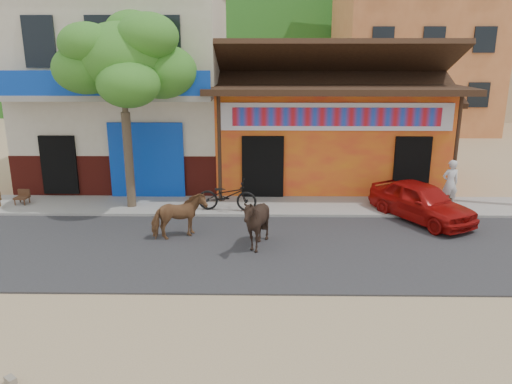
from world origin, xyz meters
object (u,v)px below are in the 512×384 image
cow_tan (179,216)px  red_car (421,201)px  pedestrian (450,183)px  tree (125,112)px  cow_dark (256,223)px  cafe_chair_left (21,191)px  scooter (227,195)px

cow_tan → red_car: (6.95, 1.59, -0.03)m
pedestrian → tree: bearing=-8.7°
cow_dark → pedestrian: size_ratio=0.94×
red_car → cafe_chair_left: size_ratio=4.01×
cow_dark → pedestrian: 7.05m
tree → cow_dark: tree is taller
tree → cow_dark: size_ratio=4.22×
pedestrian → cafe_chair_left: bearing=-9.7°
cow_tan → scooter: bearing=-54.9°
red_car → scooter: bearing=143.9°
scooter → cow_tan: bearing=158.3°
tree → red_car: 9.31m
pedestrian → cow_dark: bearing=20.2°
red_car → tree: bearing=143.4°
tree → cow_tan: bearing=-52.8°
tree → pedestrian: tree is taller
scooter → pedestrian: (7.06, 0.57, 0.27)m
tree → cafe_chair_left: tree is taller
tree → pedestrian: size_ratio=3.98×
red_car → pedestrian: bearing=13.0°
cow_tan → cafe_chair_left: size_ratio=1.70×
cafe_chair_left → scooter: bearing=-1.5°
cow_tan → pedestrian: pedestrian is taller
tree → cafe_chair_left: size_ratio=7.05×
red_car → scooter: (-5.81, 0.60, -0.02)m
cow_dark → red_car: (4.87, 2.34, -0.13)m
cafe_chair_left → cow_dark: bearing=-21.3°
red_car → cow_dark: bearing=175.5°
cow_tan → tree: bearing=9.8°
cow_dark → red_car: bearing=84.3°
tree → cow_tan: (1.96, -2.59, -2.47)m
tree → scooter: tree is taller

